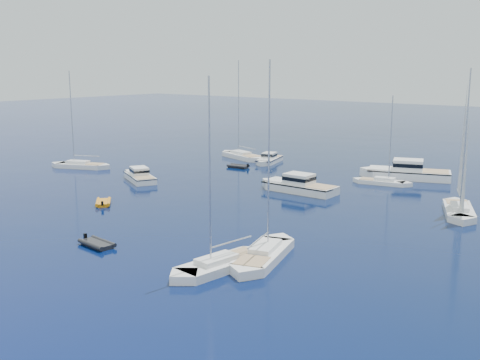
# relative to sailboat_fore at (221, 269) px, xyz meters

# --- Properties ---
(ground) EXTENTS (400.00, 400.00, 0.00)m
(ground) POSITION_rel_sailboat_fore_xyz_m (-5.06, -8.98, 0.00)
(ground) COLOR #08144C
(ground) RESTS_ON ground
(motor_cruiser_centre) EXTENTS (10.84, 3.39, 2.84)m
(motor_cruiser_centre) POSITION_rel_sailboat_fore_xyz_m (-9.81, 26.12, 0.00)
(motor_cruiser_centre) COLOR silver
(motor_cruiser_centre) RESTS_ON ground
(motor_cruiser_far_l) EXTENTS (8.99, 6.41, 2.29)m
(motor_cruiser_far_l) POSITION_rel_sailboat_fore_xyz_m (-29.99, 19.09, 0.00)
(motor_cruiser_far_l) COLOR white
(motor_cruiser_far_l) RESTS_ON ground
(motor_cruiser_distant) EXTENTS (13.21, 7.95, 3.32)m
(motor_cruiser_distant) POSITION_rel_sailboat_fore_xyz_m (-2.70, 41.90, 0.00)
(motor_cruiser_distant) COLOR white
(motor_cruiser_distant) RESTS_ON ground
(motor_cruiser_horizon) EXTENTS (4.42, 8.19, 2.06)m
(motor_cruiser_horizon) POSITION_rel_sailboat_fore_xyz_m (-24.41, 40.93, 0.00)
(motor_cruiser_horizon) COLOR silver
(motor_cruiser_horizon) RESTS_ON ground
(sailboat_fore) EXTENTS (3.88, 10.27, 14.72)m
(sailboat_fore) POSITION_rel_sailboat_fore_xyz_m (0.00, 0.00, 0.00)
(sailboat_fore) COLOR silver
(sailboat_fore) RESTS_ON ground
(sailboat_mid_r) EXTENTS (5.76, 11.17, 15.91)m
(sailboat_mid_r) POSITION_rel_sailboat_fore_xyz_m (1.25, 3.70, 0.00)
(sailboat_mid_r) COLOR silver
(sailboat_mid_r) RESTS_ON ground
(sailboat_mid_l) EXTENTS (10.21, 6.37, 14.71)m
(sailboat_mid_l) POSITION_rel_sailboat_fore_xyz_m (-43.90, 20.12, 0.00)
(sailboat_mid_l) COLOR silver
(sailboat_mid_l) RESTS_ON ground
(sailboat_centre) EXTENTS (8.21, 3.60, 11.70)m
(sailboat_centre) POSITION_rel_sailboat_fore_xyz_m (-3.58, 36.41, 0.00)
(sailboat_centre) COLOR silver
(sailboat_centre) RESTS_ON ground
(sailboat_sails_r) EXTENTS (6.39, 10.60, 15.22)m
(sailboat_sails_r) POSITION_rel_sailboat_fore_xyz_m (8.86, 27.24, 0.00)
(sailboat_sails_r) COLOR silver
(sailboat_sails_r) RESTS_ON ground
(sailboat_far_l) EXTENTS (11.47, 6.19, 16.35)m
(sailboat_far_l) POSITION_rel_sailboat_fore_xyz_m (-30.40, 41.91, 0.00)
(sailboat_far_l) COLOR white
(sailboat_far_l) RESTS_ON ground
(tender_yellow) EXTENTS (3.74, 3.62, 0.95)m
(tender_yellow) POSITION_rel_sailboat_fore_xyz_m (-23.02, 7.55, 0.00)
(tender_yellow) COLOR orange
(tender_yellow) RESTS_ON ground
(tender_grey_near) EXTENTS (3.74, 2.30, 0.95)m
(tender_grey_near) POSITION_rel_sailboat_fore_xyz_m (-11.68, -2.21, 0.00)
(tender_grey_near) COLOR black
(tender_grey_near) RESTS_ON ground
(tender_grey_far) EXTENTS (3.52, 2.30, 0.95)m
(tender_grey_far) POSITION_rel_sailboat_fore_xyz_m (-25.54, 34.60, 0.00)
(tender_grey_far) COLOR black
(tender_grey_far) RESTS_ON ground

